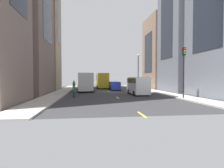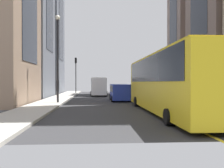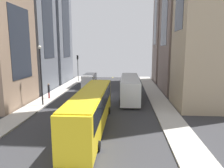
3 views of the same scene
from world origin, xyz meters
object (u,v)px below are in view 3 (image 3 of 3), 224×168
(pedestrian_crossing_mid, at_px, (49,90))
(pedestrian_waiting_curb, at_px, (135,80))
(traffic_light_near_corner, at_px, (78,63))
(streetcar_yellow, at_px, (92,106))
(car_blue_0, at_px, (91,93))
(city_bus_white, at_px, (130,86))
(delivery_van_white, at_px, (89,80))

(pedestrian_crossing_mid, bearing_deg, pedestrian_waiting_curb, -108.29)
(pedestrian_crossing_mid, bearing_deg, traffic_light_near_corner, -64.57)
(traffic_light_near_corner, bearing_deg, streetcar_yellow, 105.73)
(pedestrian_waiting_curb, bearing_deg, car_blue_0, -68.48)
(city_bus_white, bearing_deg, delivery_van_white, -50.59)
(pedestrian_waiting_curb, relative_size, traffic_light_near_corner, 0.37)
(pedestrian_crossing_mid, xyz_separation_m, traffic_light_near_corner, (-0.64, -16.23, 2.84))
(city_bus_white, xyz_separation_m, pedestrian_crossing_mid, (12.02, 0.52, -0.64))
(delivery_van_white, bearing_deg, traffic_light_near_corner, -59.82)
(streetcar_yellow, relative_size, pedestrian_waiting_curb, 6.62)
(city_bus_white, height_order, car_blue_0, city_bus_white)
(pedestrian_waiting_curb, bearing_deg, delivery_van_white, -111.91)
(delivery_van_white, relative_size, car_blue_0, 1.25)
(car_blue_0, relative_size, pedestrian_crossing_mid, 2.11)
(pedestrian_crossing_mid, bearing_deg, city_bus_white, -149.86)
(streetcar_yellow, distance_m, delivery_van_white, 21.13)
(city_bus_white, distance_m, pedestrian_waiting_curb, 12.51)
(car_blue_0, bearing_deg, delivery_van_white, -78.67)
(city_bus_white, relative_size, pedestrian_crossing_mid, 5.00)
(delivery_van_white, xyz_separation_m, car_blue_0, (-2.04, 10.17, -0.51))
(pedestrian_crossing_mid, bearing_deg, car_blue_0, -155.02)
(delivery_van_white, height_order, pedestrian_waiting_curb, delivery_van_white)
(streetcar_yellow, distance_m, car_blue_0, 10.81)
(city_bus_white, relative_size, pedestrian_waiting_curb, 5.08)
(pedestrian_crossing_mid, height_order, traffic_light_near_corner, traffic_light_near_corner)
(delivery_van_white, height_order, car_blue_0, delivery_van_white)
(streetcar_yellow, bearing_deg, pedestrian_waiting_curb, -102.09)
(pedestrian_waiting_curb, relative_size, pedestrian_crossing_mid, 0.98)
(delivery_van_white, bearing_deg, car_blue_0, 101.33)
(delivery_van_white, xyz_separation_m, traffic_light_near_corner, (3.70, -6.36, 2.69))
(delivery_van_white, distance_m, pedestrian_crossing_mid, 10.78)
(city_bus_white, relative_size, traffic_light_near_corner, 1.89)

